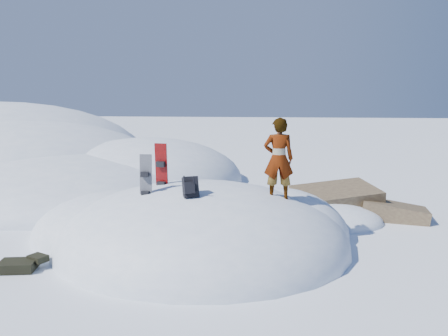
# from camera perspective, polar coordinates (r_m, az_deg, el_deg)

# --- Properties ---
(ground) EXTENTS (120.00, 120.00, 0.00)m
(ground) POSITION_cam_1_polar(r_m,az_deg,el_deg) (10.57, -3.00, -10.09)
(ground) COLOR white
(ground) RESTS_ON ground
(snow_mound) EXTENTS (8.00, 6.00, 3.00)m
(snow_mound) POSITION_cam_1_polar(r_m,az_deg,el_deg) (10.82, -3.71, -9.63)
(snow_mound) COLOR white
(snow_mound) RESTS_ON ground
(snow_ridge) EXTENTS (21.50, 18.50, 6.40)m
(snow_ridge) POSITION_cam_1_polar(r_m,az_deg,el_deg) (23.34, -25.00, -0.10)
(snow_ridge) COLOR white
(snow_ridge) RESTS_ON ground
(rock_outcrop) EXTENTS (4.68, 4.41, 1.68)m
(rock_outcrop) POSITION_cam_1_polar(r_m,az_deg,el_deg) (13.48, 15.01, -5.99)
(rock_outcrop) COLOR brown
(rock_outcrop) RESTS_ON ground
(snowboard_red) EXTENTS (0.32, 0.22, 1.64)m
(snowboard_red) POSITION_cam_1_polar(r_m,az_deg,el_deg) (10.55, -8.16, -1.10)
(snowboard_red) COLOR #B8090B
(snowboard_red) RESTS_ON snow_mound
(snowboard_dark) EXTENTS (0.27, 0.18, 1.45)m
(snowboard_dark) POSITION_cam_1_polar(r_m,az_deg,el_deg) (9.84, -10.19, -2.34)
(snowboard_dark) COLOR black
(snowboard_dark) RESTS_ON snow_mound
(backpack) EXTENTS (0.43, 0.48, 0.53)m
(backpack) POSITION_cam_1_polar(r_m,az_deg,el_deg) (9.28, -4.43, -2.53)
(backpack) COLOR black
(backpack) RESTS_ON snow_mound
(gear_pile) EXTENTS (0.95, 0.73, 0.25)m
(gear_pile) POSITION_cam_1_polar(r_m,az_deg,el_deg) (10.04, -25.00, -11.35)
(gear_pile) COLOR black
(gear_pile) RESTS_ON ground
(person) EXTENTS (0.70, 0.48, 1.85)m
(person) POSITION_cam_1_polar(r_m,az_deg,el_deg) (9.86, 7.14, 1.20)
(person) COLOR slate
(person) RESTS_ON snow_mound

